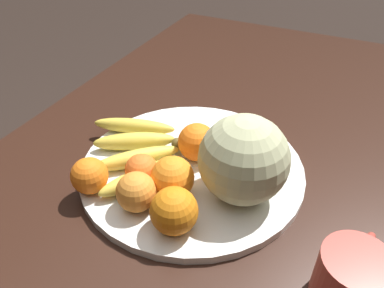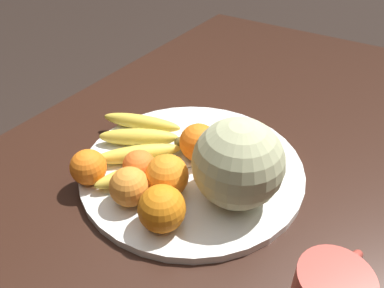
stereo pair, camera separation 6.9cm
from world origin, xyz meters
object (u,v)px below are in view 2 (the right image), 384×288
fruit_bowl (192,168)px  orange_mid_center (88,167)px  orange_front_left (167,176)px  produce_tag (176,165)px  orange_top_small (129,187)px  orange_front_right (198,143)px  banana_bunch (140,145)px  melon (238,163)px  orange_back_right (139,166)px  orange_back_left (162,209)px  kitchen_table (219,196)px

fruit_bowl → orange_mid_center: orange_mid_center is taller
orange_front_left → produce_tag: size_ratio=0.77×
fruit_bowl → orange_front_left: (0.08, 0.00, 0.04)m
orange_top_small → orange_mid_center: bearing=-89.9°
orange_front_right → orange_mid_center: orange_front_right is taller
banana_bunch → orange_top_small: size_ratio=3.69×
orange_mid_center → melon: bearing=113.8°
banana_bunch → orange_back_right: size_ratio=4.22×
fruit_bowl → melon: bearing=73.6°
melon → produce_tag: melon is taller
fruit_bowl → orange_back_left: 0.16m
orange_top_small → produce_tag: size_ratio=0.70×
orange_back_right → orange_mid_center: bearing=-52.8°
orange_back_left → orange_back_right: size_ratio=1.28×
kitchen_table → produce_tag: 0.15m
orange_front_right → orange_back_left: (0.18, 0.04, 0.00)m
orange_mid_center → orange_back_left: orange_back_left is taller
banana_bunch → orange_back_right: 0.08m
orange_back_left → produce_tag: size_ratio=0.78×
orange_back_right → produce_tag: orange_back_right is taller
orange_back_right → produce_tag: 0.08m
orange_top_small → produce_tag: bearing=174.8°
orange_back_left → orange_top_small: size_ratio=1.12×
orange_front_right → orange_back_right: size_ratio=1.25×
orange_mid_center → orange_back_right: size_ratio=1.10×
fruit_bowl → orange_mid_center: 0.19m
orange_front_left → orange_top_small: size_ratio=1.11×
banana_bunch → produce_tag: size_ratio=2.57×
kitchen_table → orange_front_right: (0.03, -0.04, 0.15)m
kitchen_table → orange_top_small: (0.19, -0.07, 0.15)m
orange_back_right → orange_top_small: 0.06m
orange_front_left → orange_front_right: size_ratio=1.02×
melon → banana_bunch: 0.22m
kitchen_table → melon: bearing=40.8°
melon → orange_top_small: (0.11, -0.14, -0.04)m
fruit_bowl → kitchen_table: bearing=147.3°
kitchen_table → orange_back_right: bearing=-34.3°
fruit_bowl → orange_back_left: (0.15, 0.04, 0.05)m
melon → orange_mid_center: size_ratio=2.34×
orange_front_left → orange_top_small: 0.07m
orange_mid_center → orange_front_right: bearing=141.6°
orange_back_right → fruit_bowl: bearing=144.7°
fruit_bowl → orange_front_right: size_ratio=5.77×
banana_bunch → orange_front_left: bearing=112.7°
kitchen_table → orange_back_right: 0.22m
orange_back_left → orange_top_small: orange_back_left is taller
orange_front_left → orange_back_left: same height
orange_front_right → orange_back_left: bearing=13.8°
orange_back_left → kitchen_table: bearing=-178.0°
orange_front_left → orange_back_left: size_ratio=0.99×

